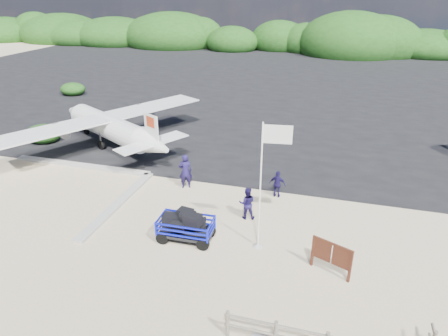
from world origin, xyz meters
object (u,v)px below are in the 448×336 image
(signboard, at_px, (329,273))
(crew_c, at_px, (278,184))
(flagpole, at_px, (258,246))
(crew_b, at_px, (247,203))
(crew_a, at_px, (185,171))
(baggage_cart, at_px, (187,240))
(aircraft_small, at_px, (207,76))
(aircraft_large, at_px, (410,117))

(signboard, xyz_separation_m, crew_c, (-2.90, 5.52, 0.73))
(flagpole, height_order, crew_b, flagpole)
(signboard, height_order, crew_a, crew_a)
(baggage_cart, relative_size, signboard, 1.46)
(crew_c, bearing_deg, crew_a, 9.76)
(baggage_cart, height_order, aircraft_small, aircraft_small)
(baggage_cart, relative_size, crew_a, 1.30)
(signboard, distance_m, aircraft_large, 23.19)
(flagpole, distance_m, crew_b, 2.45)
(crew_a, bearing_deg, crew_c, 160.02)
(baggage_cart, relative_size, aircraft_small, 0.36)
(signboard, xyz_separation_m, crew_a, (-7.86, 5.22, 0.97))
(aircraft_small, bearing_deg, crew_a, 73.46)
(flagpole, xyz_separation_m, crew_b, (-0.97, 2.10, 0.80))
(flagpole, bearing_deg, signboard, -17.74)
(flagpole, xyz_separation_m, signboard, (2.99, -0.96, 0.00))
(flagpole, height_order, signboard, flagpole)
(flagpole, bearing_deg, baggage_cart, -172.88)
(flagpole, distance_m, crew_a, 6.55)
(crew_b, distance_m, aircraft_large, 21.72)
(crew_b, height_order, aircraft_large, aircraft_large)
(crew_c, height_order, aircraft_small, crew_c)
(signboard, height_order, aircraft_small, aircraft_small)
(flagpole, distance_m, crew_c, 4.63)
(crew_b, bearing_deg, aircraft_large, -130.10)
(signboard, bearing_deg, flagpole, -174.08)
(baggage_cart, height_order, signboard, signboard)
(crew_b, relative_size, crew_c, 1.09)
(crew_a, relative_size, aircraft_small, 0.28)
(baggage_cart, relative_size, crew_c, 1.72)
(signboard, height_order, crew_b, crew_b)
(flagpole, xyz_separation_m, crew_c, (0.08, 4.57, 0.73))
(crew_a, xyz_separation_m, aircraft_small, (-8.01, 28.29, -0.97))
(signboard, relative_size, crew_c, 1.18)
(crew_c, xyz_separation_m, aircraft_large, (8.63, 16.95, -0.73))
(signboard, relative_size, crew_a, 0.89)
(signboard, relative_size, aircraft_large, 0.12)
(baggage_cart, distance_m, crew_a, 5.08)
(aircraft_large, bearing_deg, crew_a, 81.05)
(signboard, relative_size, aircraft_small, 0.25)
(baggage_cart, bearing_deg, aircraft_small, 105.10)
(signboard, bearing_deg, crew_a, 170.06)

